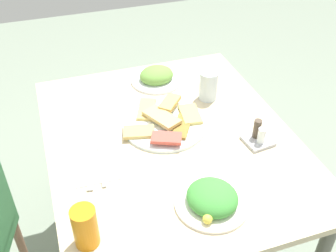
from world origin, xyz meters
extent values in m
cube|color=beige|center=(0.00, 0.00, 0.72)|extent=(1.03, 0.84, 0.02)
cylinder|color=#55554A|center=(0.45, -0.36, 0.35)|extent=(0.04, 0.04, 0.70)
cylinder|color=#55554A|center=(0.45, 0.36, 0.35)|extent=(0.04, 0.04, 0.70)
cylinder|color=white|center=(0.07, 0.00, 0.73)|extent=(0.30, 0.30, 0.01)
cube|color=tan|center=(0.08, 0.01, 0.76)|extent=(0.15, 0.12, 0.01)
cube|color=#D15043|center=(-0.04, 0.03, 0.76)|extent=(0.09, 0.12, 0.01)
cube|color=olive|center=(0.03, -0.05, 0.75)|extent=(0.15, 0.12, 0.01)
cube|color=#D7B663|center=(0.16, 0.04, 0.75)|extent=(0.14, 0.11, 0.01)
cube|color=#D2BB62|center=(0.08, -0.10, 0.75)|extent=(0.13, 0.08, 0.01)
cube|color=tan|center=(0.04, 0.10, 0.75)|extent=(0.09, 0.12, 0.01)
cube|color=#E5B45C|center=(0.15, -0.05, 0.77)|extent=(0.11, 0.11, 0.02)
cylinder|color=white|center=(-0.33, -0.01, 0.73)|extent=(0.22, 0.22, 0.01)
ellipsoid|color=#3F9239|center=(-0.33, -0.01, 0.76)|extent=(0.19, 0.19, 0.07)
sphere|color=#E2D246|center=(-0.39, 0.03, 0.75)|extent=(0.03, 0.03, 0.03)
cylinder|color=white|center=(0.37, -0.06, 0.73)|extent=(0.21, 0.21, 0.01)
ellipsoid|color=#6A9D41|center=(0.37, -0.06, 0.76)|extent=(0.15, 0.16, 0.07)
sphere|color=#E5D349|center=(0.34, -0.08, 0.75)|extent=(0.03, 0.03, 0.03)
cylinder|color=orange|center=(-0.34, 0.35, 0.79)|extent=(0.08, 0.08, 0.12)
cylinder|color=silver|center=(0.19, -0.22, 0.79)|extent=(0.07, 0.07, 0.12)
cube|color=white|center=(-0.07, 0.27, 0.73)|extent=(0.15, 0.15, 0.00)
cube|color=silver|center=(-0.07, 0.26, 0.73)|extent=(0.19, 0.03, 0.00)
cube|color=silver|center=(-0.07, 0.29, 0.73)|extent=(0.20, 0.05, 0.00)
cube|color=#B2B2B7|center=(-0.12, -0.28, 0.73)|extent=(0.10, 0.10, 0.01)
cylinder|color=white|center=(-0.14, -0.28, 0.77)|extent=(0.03, 0.03, 0.06)
cylinder|color=brown|center=(-0.10, -0.28, 0.77)|extent=(0.03, 0.03, 0.07)
camera|label=1|loc=(-1.04, 0.36, 1.63)|focal=43.50mm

